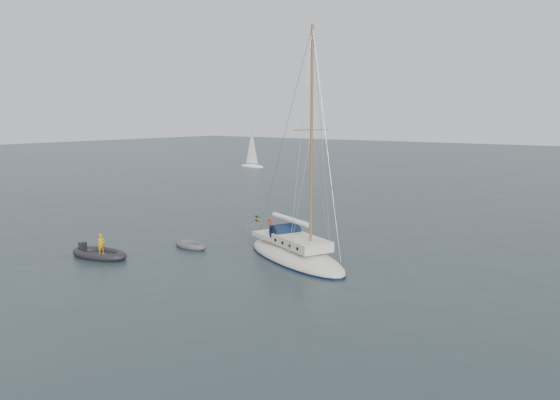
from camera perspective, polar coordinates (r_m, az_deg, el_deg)
The scene contains 5 objects.
ground at distance 30.93m, azimuth 1.92°, elevation -7.62°, with size 300.00×300.00×0.00m, color black.
sailboat at distance 33.28m, azimuth 1.61°, elevation -4.50°, with size 10.05×3.01×14.31m.
dinghy at distance 37.06m, azimuth -9.35°, elevation -4.68°, with size 2.76×1.25×0.40m.
rib at distance 35.98m, azimuth -18.38°, elevation -5.31°, with size 4.14×1.88×1.55m.
distant_yacht_a at distance 93.73m, azimuth -2.97°, elevation 5.31°, with size 5.32×2.84×7.04m.
Camera 1 is at (16.88, -24.39, 8.76)m, focal length 35.00 mm.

